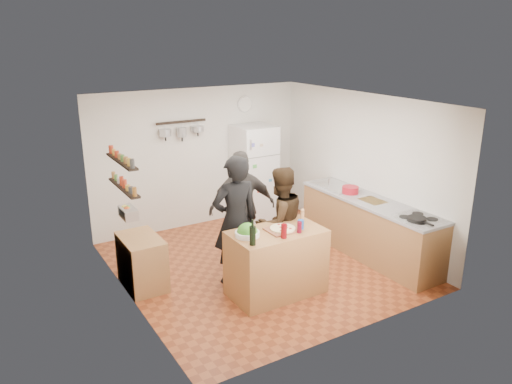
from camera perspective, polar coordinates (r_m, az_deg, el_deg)
room_shell at (r=7.60m, az=-1.12°, el=1.29°), size 4.20×4.20×4.20m
prep_island at (r=6.78m, az=2.33°, el=-8.04°), size 1.25×0.72×0.91m
pizza_board at (r=6.62m, az=3.06°, el=-4.32°), size 0.42×0.34×0.02m
pizza at (r=6.61m, az=3.06°, el=-4.16°), size 0.34×0.34×0.02m
salad_bowl at (r=6.42m, az=-1.00°, el=-4.80°), size 0.32×0.32×0.06m
wine_bottle at (r=6.13m, az=-0.39°, el=-5.02°), size 0.08×0.08×0.24m
wine_glass_near at (r=6.35m, az=3.21°, el=-4.48°), size 0.08×0.08×0.19m
wine_glass_far at (r=6.53m, az=4.97°, el=-4.04°), size 0.06×0.06×0.15m
pepper_mill at (r=6.85m, az=5.32°, el=-2.94°), size 0.05×0.05×0.17m
salt_canister at (r=6.64m, az=5.13°, el=-3.75°), size 0.08×0.08×0.14m
person_left at (r=6.90m, az=-2.38°, el=-3.31°), size 0.70×0.47×1.86m
person_center at (r=7.16m, az=2.74°, el=-3.48°), size 0.82×0.66×1.63m
person_back at (r=7.55m, az=-1.58°, el=-1.80°), size 1.10×0.65×1.75m
counter_run at (r=8.13m, az=12.76°, el=-4.01°), size 0.63×2.63×0.90m
stove_top at (r=7.37m, az=18.07°, el=-2.95°), size 0.60×0.62×0.02m
skillet at (r=7.25m, az=17.88°, el=-2.97°), size 0.26×0.26×0.05m
sink at (r=8.57m, az=9.09°, el=0.64°), size 0.50×0.80×0.03m
cutting_board at (r=7.95m, az=13.18°, el=-1.02°), size 0.30×0.40×0.02m
red_bowl at (r=8.22m, az=10.73°, el=0.24°), size 0.27×0.27×0.11m
fridge at (r=9.29m, az=-0.23°, el=2.11°), size 0.70×0.68×1.80m
wall_clock at (r=9.31m, az=-1.29°, el=10.01°), size 0.30×0.03×0.30m
spice_shelf_lower at (r=6.64m, az=-14.88°, el=0.48°), size 0.12×1.00×0.02m
spice_shelf_upper at (r=6.55m, az=-15.12°, el=3.41°), size 0.12×1.00×0.02m
produce_basket at (r=6.76m, az=-14.40°, el=-2.31°), size 0.18×0.35×0.14m
side_table at (r=7.18m, az=-12.90°, el=-7.79°), size 0.50×0.80×0.73m
pot_rack at (r=8.71m, az=-8.53°, el=7.94°), size 0.90×0.04×0.04m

